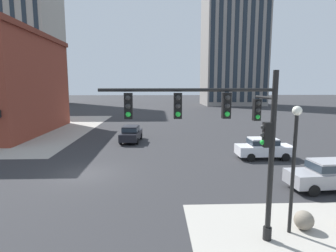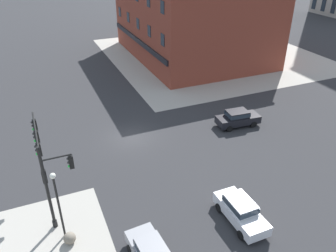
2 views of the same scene
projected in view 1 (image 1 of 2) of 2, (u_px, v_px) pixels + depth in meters
The scene contains 8 objects.
ground_plane at pixel (86, 174), 18.24m from camera, with size 320.00×320.00×0.00m, color #2D2D30.
traffic_signal_main at pixel (233, 131), 10.01m from camera, with size 6.33×2.09×6.35m.
bollard_sphere_curb_a at pixel (304, 220), 11.19m from camera, with size 0.78×0.78×0.78m, color gray.
street_lamp_corner_near at pixel (294, 154), 10.54m from camera, with size 0.36×0.36×5.06m.
car_main_northbound_near at pixel (329, 174), 15.41m from camera, with size 4.51×2.11×1.68m.
car_main_southbound_near at pixel (131, 133), 28.73m from camera, with size 2.16×4.53×1.68m.
car_main_southbound_far at pixel (264, 147), 22.05m from camera, with size 4.41×1.92×1.68m.
residential_tower_skyline_left at pixel (30, 27), 83.05m from camera, with size 15.49×19.97×46.86m.
Camera 1 is at (4.77, -17.78, 5.80)m, focal length 29.46 mm.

